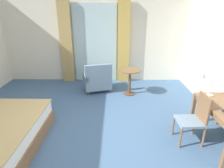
% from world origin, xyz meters
% --- Properties ---
extents(ground, '(6.52, 6.79, 0.10)m').
position_xyz_m(ground, '(0.00, 0.00, -0.05)').
color(ground, '#426084').
extents(wall_back, '(6.12, 0.12, 2.82)m').
position_xyz_m(wall_back, '(0.00, 3.14, 1.41)').
color(wall_back, silver).
rests_on(wall_back, ground).
extents(balcony_glass_door, '(1.40, 0.02, 2.48)m').
position_xyz_m(balcony_glass_door, '(0.02, 3.06, 1.24)').
color(balcony_glass_door, silver).
rests_on(balcony_glass_door, ground).
extents(curtain_panel_left, '(0.38, 0.10, 2.68)m').
position_xyz_m(curtain_panel_left, '(-0.90, 2.96, 1.34)').
color(curtain_panel_left, tan).
rests_on(curtain_panel_left, ground).
extents(curtain_panel_right, '(0.37, 0.10, 2.68)m').
position_xyz_m(curtain_panel_right, '(0.94, 2.96, 1.34)').
color(curtain_panel_right, tan).
rests_on(curtain_panel_right, ground).
extents(desk_chair, '(0.46, 0.43, 0.92)m').
position_xyz_m(desk_chair, '(2.06, -0.16, 0.50)').
color(desk_chair, gray).
rests_on(desk_chair, ground).
extents(desk_lamp, '(0.28, 0.27, 0.47)m').
position_xyz_m(desk_lamp, '(2.38, 0.37, 1.04)').
color(desk_lamp, '#B7B2A8').
rests_on(desk_lamp, writing_desk).
extents(armchair_by_window, '(0.93, 0.89, 0.87)m').
position_xyz_m(armchair_by_window, '(0.13, 2.13, 0.34)').
color(armchair_by_window, gray).
rests_on(armchair_by_window, ground).
extents(round_cafe_table, '(0.59, 0.59, 0.73)m').
position_xyz_m(round_cafe_table, '(1.08, 1.90, 0.53)').
color(round_cafe_table, brown).
rests_on(round_cafe_table, ground).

